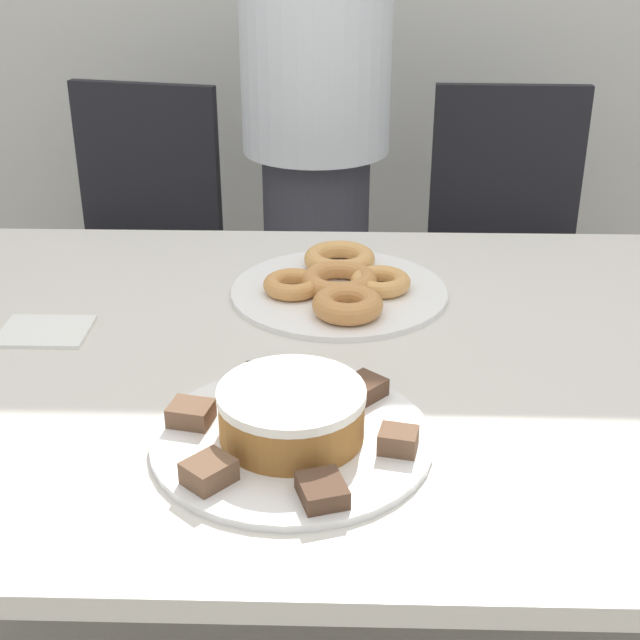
% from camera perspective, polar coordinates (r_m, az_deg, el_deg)
% --- Properties ---
extents(table, '(1.58, 1.04, 0.73)m').
position_cam_1_polar(table, '(1.36, 1.12, -4.93)').
color(table, silver).
rests_on(table, ground_plane).
extents(person_standing, '(0.36, 0.36, 1.57)m').
position_cam_1_polar(person_standing, '(2.22, -0.27, 12.06)').
color(person_standing, '#383842').
rests_on(person_standing, ground_plane).
extents(office_chair_left, '(0.52, 0.52, 0.91)m').
position_cam_1_polar(office_chair_left, '(2.40, -11.83, 2.85)').
color(office_chair_left, black).
rests_on(office_chair_left, ground_plane).
extents(office_chair_right, '(0.45, 0.45, 0.91)m').
position_cam_1_polar(office_chair_right, '(2.38, 11.79, 2.61)').
color(office_chair_right, black).
rests_on(office_chair_right, ground_plane).
extents(plate_cake, '(0.35, 0.35, 0.01)m').
position_cam_1_polar(plate_cake, '(1.11, -1.80, -7.62)').
color(plate_cake, white).
rests_on(plate_cake, table).
extents(plate_donuts, '(0.37, 0.37, 0.01)m').
position_cam_1_polar(plate_donuts, '(1.51, 1.32, 1.83)').
color(plate_donuts, white).
rests_on(plate_donuts, table).
extents(frosted_cake, '(0.18, 0.18, 0.07)m').
position_cam_1_polar(frosted_cake, '(1.09, -1.83, -5.95)').
color(frosted_cake, '#9E662D').
rests_on(frosted_cake, plate_cake).
extents(lamington_0, '(0.07, 0.07, 0.02)m').
position_cam_1_polar(lamington_0, '(1.18, 2.75, -4.39)').
color(lamington_0, '#513828').
rests_on(lamington_0, plate_cake).
extents(lamington_1, '(0.06, 0.07, 0.03)m').
position_cam_1_polar(lamington_1, '(1.21, -3.40, -3.62)').
color(lamington_1, '#513828').
rests_on(lamington_1, plate_cake).
extents(lamington_2, '(0.06, 0.05, 0.03)m').
position_cam_1_polar(lamington_2, '(1.14, -8.26, -5.93)').
color(lamington_2, brown).
rests_on(lamington_2, plate_cake).
extents(lamington_3, '(0.07, 0.07, 0.03)m').
position_cam_1_polar(lamington_3, '(1.03, -7.13, -9.60)').
color(lamington_3, brown).
rests_on(lamington_3, plate_cake).
extents(lamington_4, '(0.06, 0.07, 0.02)m').
position_cam_1_polar(lamington_4, '(1.00, 0.14, -10.84)').
color(lamington_4, '#513828').
rests_on(lamington_4, plate_cake).
extents(lamington_5, '(0.05, 0.05, 0.03)m').
position_cam_1_polar(lamington_5, '(1.08, 5.02, -7.68)').
color(lamington_5, brown).
rests_on(lamington_5, plate_cake).
extents(donut_0, '(0.13, 0.13, 0.03)m').
position_cam_1_polar(donut_0, '(1.50, 1.32, 2.56)').
color(donut_0, '#C68447').
rests_on(donut_0, plate_donuts).
extents(donut_1, '(0.10, 0.10, 0.03)m').
position_cam_1_polar(donut_1, '(1.49, -1.76, 2.28)').
color(donut_1, '#D18E4C').
rests_on(donut_1, plate_donuts).
extents(donut_2, '(0.11, 0.11, 0.04)m').
position_cam_1_polar(donut_2, '(1.41, 1.78, 1.01)').
color(donut_2, '#C68447').
rests_on(donut_2, plate_donuts).
extents(donut_3, '(0.10, 0.10, 0.03)m').
position_cam_1_polar(donut_3, '(1.50, 3.89, 2.46)').
color(donut_3, tan).
rests_on(donut_3, plate_donuts).
extents(donut_4, '(0.13, 0.13, 0.03)m').
position_cam_1_polar(donut_4, '(1.59, 1.28, 3.93)').
color(donut_4, tan).
rests_on(donut_4, plate_donuts).
extents(napkin, '(0.14, 0.11, 0.01)m').
position_cam_1_polar(napkin, '(1.44, -17.20, -0.69)').
color(napkin, white).
rests_on(napkin, table).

